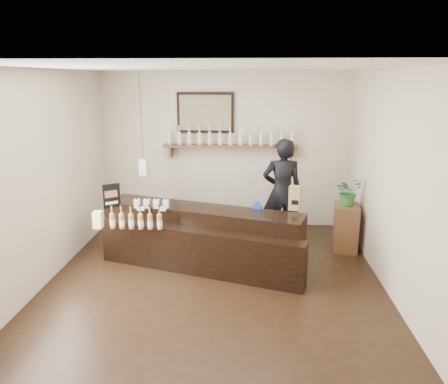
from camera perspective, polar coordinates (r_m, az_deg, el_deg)
ground at (r=6.03m, az=-1.30°, el=-11.73°), size 5.00×5.00×0.00m
room_shell at (r=5.49m, az=-1.40°, el=4.42°), size 5.00×5.00×5.00m
back_wall_decor at (r=7.83m, az=-0.97°, el=7.88°), size 2.66×0.96×1.69m
counter at (r=6.43m, az=-3.15°, el=-6.13°), size 3.05×1.70×0.99m
promo_sign at (r=6.53m, az=-14.48°, el=-0.49°), size 0.22×0.17×0.36m
paper_bag at (r=6.30m, az=9.23°, el=-0.78°), size 0.19×0.16×0.35m
tape_dispenser at (r=6.32m, az=4.37°, el=-1.84°), size 0.13×0.09×0.11m
side_cabinet at (r=7.25m, az=15.61°, el=-4.48°), size 0.44×0.55×0.74m
potted_plant at (r=7.08m, az=15.94°, el=0.08°), size 0.52×0.50×0.45m
shopkeeper at (r=7.15m, az=7.62°, el=0.92°), size 0.76×0.53×1.99m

